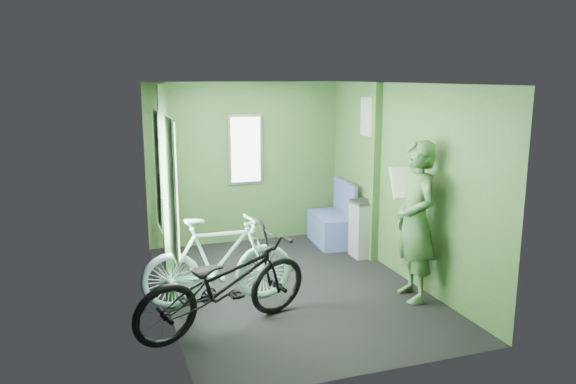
# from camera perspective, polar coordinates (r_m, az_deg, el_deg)

# --- Properties ---
(room) EXTENTS (4.00, 4.02, 2.31)m
(room) POSITION_cam_1_polar(r_m,az_deg,el_deg) (6.17, -0.14, 2.93)
(room) COLOR black
(room) RESTS_ON ground
(bicycle_black) EXTENTS (1.98, 1.31, 1.05)m
(bicycle_black) POSITION_cam_1_polar(r_m,az_deg,el_deg) (5.54, -6.27, -13.81)
(bicycle_black) COLOR black
(bicycle_black) RESTS_ON ground
(bicycle_mint) EXTENTS (1.62, 0.55, 0.99)m
(bicycle_mint) POSITION_cam_1_polar(r_m,az_deg,el_deg) (6.12, -6.97, -11.24)
(bicycle_mint) COLOR #92D3BF
(bicycle_mint) RESTS_ON ground
(passenger) EXTENTS (0.48, 0.74, 1.73)m
(passenger) POSITION_cam_1_polar(r_m,az_deg,el_deg) (6.11, 12.83, -2.92)
(passenger) COLOR #3B5E33
(passenger) RESTS_ON ground
(waste_box) EXTENTS (0.23, 0.32, 0.77)m
(waste_box) POSITION_cam_1_polar(r_m,az_deg,el_deg) (7.54, 7.44, -3.72)
(waste_box) COLOR gray
(waste_box) RESTS_ON ground
(bench_seat) EXTENTS (0.54, 0.89, 0.90)m
(bench_seat) POSITION_cam_1_polar(r_m,az_deg,el_deg) (8.12, 4.57, -3.39)
(bench_seat) COLOR navy
(bench_seat) RESTS_ON ground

